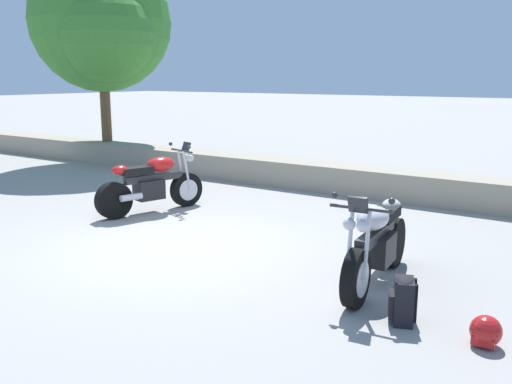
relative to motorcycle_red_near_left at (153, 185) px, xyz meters
name	(u,v)px	position (x,y,z in m)	size (l,w,h in m)	color
ground_plane	(171,246)	(1.65, -1.35, -0.49)	(120.00, 120.00, 0.00)	gray
stone_wall	(327,177)	(1.65, 3.45, -0.21)	(36.00, 0.80, 0.55)	gray
motorcycle_red_near_left	(153,185)	(0.00, 0.00, 0.00)	(0.86, 2.03, 1.18)	black
motorcycle_silver_centre	(376,244)	(4.58, -1.13, 0.00)	(0.68, 2.07, 1.18)	black
rider_backpack	(403,299)	(5.20, -1.92, -0.24)	(0.33, 0.35, 0.47)	black
rider_helmet	(486,331)	(5.97, -1.98, -0.35)	(0.28, 0.28, 0.28)	#B21919
leafy_tree_far_left	(102,24)	(-5.21, 3.58, 3.23)	(3.97, 3.78, 5.14)	brown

